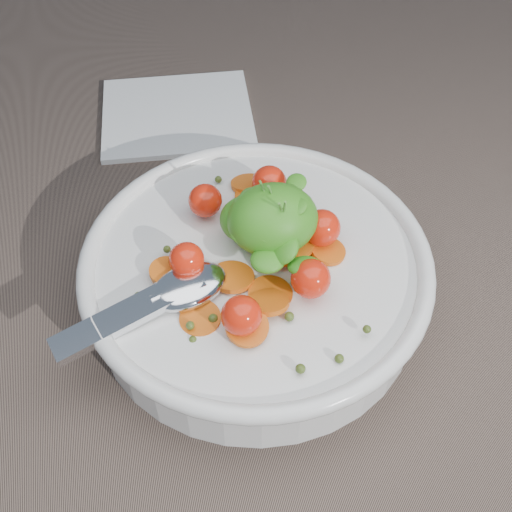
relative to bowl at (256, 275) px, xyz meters
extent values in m
plane|color=#725E51|center=(0.00, 0.01, -0.03)|extent=(6.00, 6.00, 0.00)
cylinder|color=white|center=(0.00, 0.00, -0.01)|extent=(0.26, 0.26, 0.05)
torus|color=white|center=(0.00, 0.00, 0.02)|extent=(0.27, 0.27, 0.01)
cylinder|color=white|center=(0.00, 0.00, -0.03)|extent=(0.13, 0.13, 0.01)
cylinder|color=brown|center=(0.00, 0.00, -0.01)|extent=(0.23, 0.23, 0.04)
cylinder|color=orange|center=(0.06, -0.01, 0.02)|extent=(0.04, 0.04, 0.01)
cylinder|color=orange|center=(0.04, -0.02, 0.01)|extent=(0.03, 0.03, 0.01)
cylinder|color=orange|center=(0.04, 0.00, 0.01)|extent=(0.04, 0.04, 0.01)
cylinder|color=orange|center=(0.02, 0.00, 0.02)|extent=(0.03, 0.03, 0.01)
cylinder|color=orange|center=(0.01, 0.06, 0.02)|extent=(0.04, 0.04, 0.01)
cylinder|color=orange|center=(-0.02, -0.07, 0.01)|extent=(0.04, 0.04, 0.01)
cylinder|color=orange|center=(-0.02, -0.01, 0.02)|extent=(0.04, 0.04, 0.01)
cylinder|color=orange|center=(0.00, -0.05, 0.02)|extent=(0.04, 0.04, 0.02)
cylinder|color=orange|center=(0.01, 0.08, 0.02)|extent=(0.04, 0.04, 0.01)
cylinder|color=orange|center=(0.03, -0.02, 0.02)|extent=(0.03, 0.03, 0.01)
cylinder|color=orange|center=(-0.04, -0.01, 0.02)|extent=(0.04, 0.04, 0.01)
cylinder|color=orange|center=(-0.05, -0.04, 0.02)|extent=(0.04, 0.04, 0.01)
cylinder|color=orange|center=(-0.02, -0.06, 0.03)|extent=(0.04, 0.04, 0.01)
cylinder|color=orange|center=(0.03, 0.00, 0.03)|extent=(0.04, 0.04, 0.01)
cylinder|color=orange|center=(0.00, -0.03, 0.02)|extent=(0.05, 0.05, 0.01)
cylinder|color=orange|center=(-0.07, 0.00, 0.02)|extent=(0.03, 0.03, 0.01)
sphere|color=#40521B|center=(-0.06, -0.05, 0.02)|extent=(0.01, 0.01, 0.01)
sphere|color=#40521B|center=(-0.01, 0.09, 0.02)|extent=(0.01, 0.01, 0.01)
sphere|color=#40521B|center=(0.01, -0.10, 0.02)|extent=(0.01, 0.01, 0.01)
sphere|color=#40521B|center=(-0.04, -0.05, 0.02)|extent=(0.01, 0.01, 0.01)
sphere|color=#40521B|center=(0.01, -0.06, 0.02)|extent=(0.01, 0.01, 0.01)
sphere|color=#40521B|center=(-0.10, -0.03, 0.02)|extent=(0.01, 0.01, 0.01)
sphere|color=#40521B|center=(0.02, 0.07, 0.02)|extent=(0.01, 0.01, 0.01)
sphere|color=#40521B|center=(-0.06, 0.02, 0.02)|extent=(0.01, 0.01, 0.01)
sphere|color=#40521B|center=(0.03, -0.10, 0.02)|extent=(0.01, 0.01, 0.01)
sphere|color=#40521B|center=(0.02, 0.07, 0.02)|extent=(0.01, 0.01, 0.01)
sphere|color=#40521B|center=(-0.03, 0.07, 0.02)|extent=(0.01, 0.01, 0.01)
sphere|color=#40521B|center=(-0.09, -0.01, 0.02)|extent=(0.01, 0.01, 0.01)
sphere|color=#40521B|center=(0.06, -0.08, 0.02)|extent=(0.01, 0.01, 0.01)
sphere|color=#40521B|center=(-0.06, -0.06, 0.02)|extent=(0.01, 0.01, 0.01)
sphere|color=#40521B|center=(0.02, -0.03, 0.02)|extent=(0.01, 0.01, 0.01)
sphere|color=red|center=(0.05, 0.00, 0.04)|extent=(0.03, 0.03, 0.03)
sphere|color=red|center=(0.03, 0.06, 0.04)|extent=(0.03, 0.03, 0.03)
sphere|color=red|center=(-0.03, 0.05, 0.03)|extent=(0.03, 0.03, 0.03)
sphere|color=red|center=(-0.05, 0.00, 0.03)|extent=(0.03, 0.03, 0.03)
sphere|color=red|center=(-0.02, -0.06, 0.04)|extent=(0.03, 0.03, 0.03)
sphere|color=red|center=(0.03, -0.04, 0.04)|extent=(0.03, 0.03, 0.03)
ellipsoid|color=#409621|center=(0.01, 0.01, 0.05)|extent=(0.07, 0.06, 0.05)
ellipsoid|color=#409621|center=(0.00, 0.02, 0.04)|extent=(0.04, 0.04, 0.03)
ellipsoid|color=#409621|center=(0.03, 0.00, 0.07)|extent=(0.02, 0.02, 0.01)
ellipsoid|color=#409621|center=(0.03, 0.02, 0.06)|extent=(0.02, 0.02, 0.01)
ellipsoid|color=#409621|center=(0.03, -0.03, 0.04)|extent=(0.03, 0.03, 0.02)
ellipsoid|color=#409621|center=(0.01, 0.00, 0.05)|extent=(0.03, 0.03, 0.02)
ellipsoid|color=#409621|center=(0.01, 0.01, 0.05)|extent=(0.02, 0.02, 0.02)
ellipsoid|color=#409621|center=(0.00, 0.03, 0.05)|extent=(0.03, 0.03, 0.02)
ellipsoid|color=#409621|center=(0.01, 0.00, 0.06)|extent=(0.02, 0.02, 0.01)
ellipsoid|color=#409621|center=(0.02, -0.02, 0.05)|extent=(0.03, 0.03, 0.03)
ellipsoid|color=#409621|center=(0.02, 0.00, 0.06)|extent=(0.03, 0.03, 0.02)
ellipsoid|color=#409621|center=(0.00, 0.03, 0.05)|extent=(0.02, 0.03, 0.02)
ellipsoid|color=#409621|center=(0.03, 0.03, 0.05)|extent=(0.03, 0.03, 0.02)
ellipsoid|color=#409621|center=(0.01, -0.01, 0.05)|extent=(0.03, 0.03, 0.02)
ellipsoid|color=#409621|center=(0.03, 0.03, 0.05)|extent=(0.03, 0.03, 0.02)
ellipsoid|color=#409621|center=(0.04, 0.04, 0.05)|extent=(0.02, 0.02, 0.01)
ellipsoid|color=#409621|center=(0.03, 0.01, 0.05)|extent=(0.03, 0.03, 0.02)
ellipsoid|color=#409621|center=(-0.01, 0.00, 0.05)|extent=(0.02, 0.02, 0.01)
ellipsoid|color=#409621|center=(0.00, -0.02, 0.04)|extent=(0.03, 0.03, 0.01)
ellipsoid|color=#409621|center=(0.00, 0.00, 0.05)|extent=(0.03, 0.03, 0.02)
cylinder|color=#4C8C33|center=(0.02, 0.01, 0.06)|extent=(0.01, 0.01, 0.04)
cylinder|color=#4C8C33|center=(0.02, 0.00, 0.06)|extent=(0.01, 0.01, 0.04)
cylinder|color=#4C8C33|center=(0.01, 0.01, 0.06)|extent=(0.02, 0.01, 0.04)
cylinder|color=#4C8C33|center=(0.02, 0.00, 0.06)|extent=(0.00, 0.01, 0.04)
ellipsoid|color=silver|center=(-0.05, -0.02, 0.02)|extent=(0.07, 0.06, 0.02)
cube|color=silver|center=(-0.10, -0.03, 0.02)|extent=(0.11, 0.06, 0.02)
cylinder|color=silver|center=(-0.07, -0.02, 0.02)|extent=(0.02, 0.02, 0.01)
cube|color=white|center=(-0.03, 0.26, -0.03)|extent=(0.17, 0.15, 0.01)
camera|label=1|loc=(-0.07, -0.31, 0.39)|focal=45.00mm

